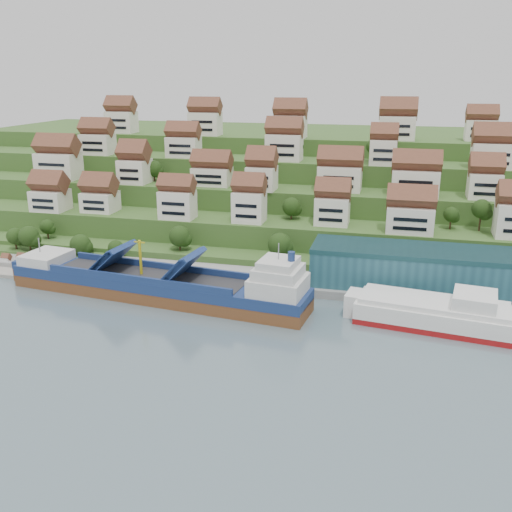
# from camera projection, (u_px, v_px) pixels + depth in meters

# --- Properties ---
(ground) EXTENTS (300.00, 300.00, 0.00)m
(ground) POSITION_uv_depth(u_px,v_px,m) (214.00, 301.00, 140.37)
(ground) COLOR slate
(ground) RESTS_ON ground
(quay) EXTENTS (180.00, 14.00, 2.20)m
(quay) POSITION_uv_depth(u_px,v_px,m) (304.00, 284.00, 149.28)
(quay) COLOR gray
(quay) RESTS_ON ground
(pebble_beach) EXTENTS (45.00, 20.00, 1.00)m
(pebble_beach) POSITION_uv_depth(u_px,v_px,m) (36.00, 266.00, 164.71)
(pebble_beach) COLOR gray
(pebble_beach) RESTS_ON ground
(hillside) EXTENTS (260.00, 128.00, 31.00)m
(hillside) POSITION_uv_depth(u_px,v_px,m) (292.00, 184.00, 232.83)
(hillside) COLOR #2D4C1E
(hillside) RESTS_ON ground
(hillside_village) EXTENTS (161.74, 64.64, 28.57)m
(hillside_village) POSITION_uv_depth(u_px,v_px,m) (272.00, 167.00, 188.50)
(hillside_village) COLOR white
(hillside_village) RESTS_ON ground
(hillside_trees) EXTENTS (139.57, 62.53, 30.99)m
(hillside_trees) POSITION_uv_depth(u_px,v_px,m) (216.00, 203.00, 176.80)
(hillside_trees) COLOR #244115
(hillside_trees) RESTS_ON ground
(warehouse) EXTENTS (60.00, 15.00, 10.00)m
(warehouse) POSITION_uv_depth(u_px,v_px,m) (433.00, 269.00, 141.87)
(warehouse) COLOR #255866
(warehouse) RESTS_ON quay
(flagpole) EXTENTS (1.28, 0.16, 8.00)m
(flagpole) POSITION_uv_depth(u_px,v_px,m) (294.00, 268.00, 143.33)
(flagpole) COLOR gray
(flagpole) RESTS_ON quay
(beach_huts) EXTENTS (14.40, 3.70, 2.20)m
(beach_huts) POSITION_uv_depth(u_px,v_px,m) (27.00, 262.00, 163.53)
(beach_huts) COLOR white
(beach_huts) RESTS_ON pebble_beach
(cargo_ship) EXTENTS (79.00, 20.90, 17.33)m
(cargo_ship) POSITION_uv_depth(u_px,v_px,m) (164.00, 286.00, 141.21)
(cargo_ship) COLOR brown
(cargo_ship) RESTS_ON ground
(second_ship) EXTENTS (34.54, 16.73, 9.62)m
(second_ship) POSITION_uv_depth(u_px,v_px,m) (436.00, 314.00, 126.01)
(second_ship) COLOR maroon
(second_ship) RESTS_ON ground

